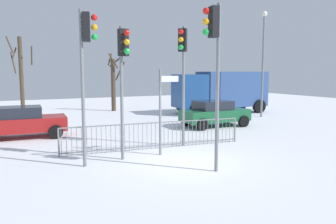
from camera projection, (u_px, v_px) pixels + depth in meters
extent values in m
plane|color=white|center=(185.00, 163.00, 11.23)|extent=(60.00, 60.00, 0.00)
cylinder|color=slate|center=(183.00, 87.00, 13.56)|extent=(0.11, 0.11, 4.87)
cube|color=black|center=(183.00, 40.00, 13.18)|extent=(0.38, 0.38, 0.90)
sphere|color=red|center=(181.00, 32.00, 12.91)|extent=(0.20, 0.20, 0.20)
sphere|color=orange|center=(181.00, 40.00, 12.94)|extent=(0.20, 0.20, 0.20)
sphere|color=green|center=(181.00, 47.00, 12.98)|extent=(0.20, 0.20, 0.20)
cylinder|color=slate|center=(217.00, 90.00, 10.00)|extent=(0.11, 0.11, 5.07)
cube|color=black|center=(214.00, 22.00, 9.71)|extent=(0.26, 0.34, 0.90)
sphere|color=red|center=(206.00, 11.00, 9.59)|extent=(0.20, 0.20, 0.20)
sphere|color=orange|center=(206.00, 22.00, 9.63)|extent=(0.20, 0.20, 0.20)
sphere|color=green|center=(206.00, 32.00, 9.66)|extent=(0.20, 0.20, 0.20)
cylinder|color=slate|center=(83.00, 90.00, 10.53)|extent=(0.11, 0.11, 5.00)
cube|color=black|center=(86.00, 27.00, 10.32)|extent=(0.30, 0.37, 0.90)
sphere|color=red|center=(94.00, 17.00, 10.33)|extent=(0.20, 0.20, 0.20)
sphere|color=orange|center=(94.00, 27.00, 10.36)|extent=(0.20, 0.20, 0.20)
sphere|color=green|center=(95.00, 37.00, 10.40)|extent=(0.20, 0.20, 0.20)
cylinder|color=slate|center=(122.00, 94.00, 11.45)|extent=(0.11, 0.11, 4.59)
cube|color=black|center=(123.00, 43.00, 11.11)|extent=(0.35, 0.27, 0.90)
sphere|color=red|center=(127.00, 33.00, 10.87)|extent=(0.20, 0.20, 0.20)
sphere|color=orange|center=(127.00, 42.00, 10.90)|extent=(0.20, 0.20, 0.20)
sphere|color=green|center=(127.00, 51.00, 10.94)|extent=(0.20, 0.20, 0.20)
cylinder|color=slate|center=(160.00, 113.00, 12.17)|extent=(0.09, 0.09, 3.16)
cube|color=white|center=(170.00, 79.00, 12.19)|extent=(0.70, 0.03, 0.22)
cube|color=slate|center=(156.00, 123.00, 13.24)|extent=(7.39, 0.71, 0.04)
cube|color=slate|center=(156.00, 146.00, 13.35)|extent=(7.39, 0.71, 0.04)
cylinder|color=slate|center=(61.00, 143.00, 12.00)|extent=(0.02, 0.02, 1.05)
cylinder|color=slate|center=(66.00, 142.00, 12.07)|extent=(0.02, 0.02, 1.05)
cylinder|color=slate|center=(72.00, 142.00, 12.13)|extent=(0.02, 0.02, 1.05)
cylinder|color=slate|center=(77.00, 141.00, 12.20)|extent=(0.02, 0.02, 1.05)
cylinder|color=slate|center=(82.00, 141.00, 12.26)|extent=(0.02, 0.02, 1.05)
cylinder|color=slate|center=(87.00, 141.00, 12.33)|extent=(0.02, 0.02, 1.05)
cylinder|color=slate|center=(92.00, 140.00, 12.39)|extent=(0.02, 0.02, 1.05)
cylinder|color=slate|center=(97.00, 140.00, 12.46)|extent=(0.02, 0.02, 1.05)
cylinder|color=slate|center=(101.00, 140.00, 12.52)|extent=(0.02, 0.02, 1.05)
cylinder|color=slate|center=(106.00, 139.00, 12.59)|extent=(0.02, 0.02, 1.05)
cylinder|color=slate|center=(111.00, 139.00, 12.65)|extent=(0.02, 0.02, 1.05)
cylinder|color=slate|center=(116.00, 139.00, 12.72)|extent=(0.02, 0.02, 1.05)
cylinder|color=slate|center=(120.00, 138.00, 12.78)|extent=(0.02, 0.02, 1.05)
cylinder|color=slate|center=(125.00, 138.00, 12.85)|extent=(0.02, 0.02, 1.05)
cylinder|color=slate|center=(129.00, 138.00, 12.91)|extent=(0.02, 0.02, 1.05)
cylinder|color=slate|center=(134.00, 137.00, 12.98)|extent=(0.02, 0.02, 1.05)
cylinder|color=slate|center=(138.00, 137.00, 13.04)|extent=(0.02, 0.02, 1.05)
cylinder|color=slate|center=(143.00, 137.00, 13.11)|extent=(0.02, 0.02, 1.05)
cylinder|color=slate|center=(147.00, 136.00, 13.17)|extent=(0.02, 0.02, 1.05)
cylinder|color=slate|center=(151.00, 136.00, 13.24)|extent=(0.02, 0.02, 1.05)
cylinder|color=slate|center=(156.00, 136.00, 13.30)|extent=(0.02, 0.02, 1.05)
cylinder|color=slate|center=(160.00, 135.00, 13.37)|extent=(0.02, 0.02, 1.05)
cylinder|color=slate|center=(164.00, 135.00, 13.43)|extent=(0.02, 0.02, 1.05)
cylinder|color=slate|center=(168.00, 135.00, 13.50)|extent=(0.02, 0.02, 1.05)
cylinder|color=slate|center=(172.00, 134.00, 13.56)|extent=(0.02, 0.02, 1.05)
cylinder|color=slate|center=(176.00, 134.00, 13.63)|extent=(0.02, 0.02, 1.05)
cylinder|color=slate|center=(180.00, 134.00, 13.69)|extent=(0.02, 0.02, 1.05)
cylinder|color=slate|center=(184.00, 134.00, 13.76)|extent=(0.02, 0.02, 1.05)
cylinder|color=slate|center=(188.00, 133.00, 13.82)|extent=(0.02, 0.02, 1.05)
cylinder|color=slate|center=(192.00, 133.00, 13.89)|extent=(0.02, 0.02, 1.05)
cylinder|color=slate|center=(196.00, 133.00, 13.95)|extent=(0.02, 0.02, 1.05)
cylinder|color=slate|center=(200.00, 132.00, 14.02)|extent=(0.02, 0.02, 1.05)
cylinder|color=slate|center=(204.00, 132.00, 14.08)|extent=(0.02, 0.02, 1.05)
cylinder|color=slate|center=(208.00, 132.00, 14.15)|extent=(0.02, 0.02, 1.05)
cylinder|color=slate|center=(211.00, 132.00, 14.22)|extent=(0.02, 0.02, 1.05)
cylinder|color=slate|center=(215.00, 131.00, 14.28)|extent=(0.02, 0.02, 1.05)
cylinder|color=slate|center=(219.00, 131.00, 14.35)|extent=(0.02, 0.02, 1.05)
cylinder|color=slate|center=(222.00, 131.00, 14.41)|extent=(0.02, 0.02, 1.05)
cylinder|color=slate|center=(226.00, 131.00, 14.48)|extent=(0.02, 0.02, 1.05)
cylinder|color=slate|center=(230.00, 130.00, 14.54)|extent=(0.02, 0.02, 1.05)
cylinder|color=slate|center=(233.00, 130.00, 14.61)|extent=(0.02, 0.02, 1.05)
cylinder|color=slate|center=(59.00, 143.00, 11.97)|extent=(0.06, 0.06, 1.05)
cylinder|color=slate|center=(235.00, 130.00, 14.64)|extent=(0.06, 0.06, 1.05)
cube|color=#195933|center=(215.00, 115.00, 18.75)|extent=(3.82, 1.75, 0.65)
cube|color=#1E232D|center=(213.00, 106.00, 18.62)|extent=(1.92, 1.53, 0.55)
cylinder|color=black|center=(226.00, 118.00, 20.13)|extent=(0.64, 0.23, 0.64)
cylinder|color=black|center=(243.00, 121.00, 18.61)|extent=(0.64, 0.23, 0.64)
cylinder|color=black|center=(187.00, 120.00, 18.97)|extent=(0.64, 0.23, 0.64)
cylinder|color=black|center=(202.00, 125.00, 17.45)|extent=(0.64, 0.23, 0.64)
cube|color=maroon|center=(24.00, 124.00, 15.50)|extent=(3.89, 1.92, 0.65)
cube|color=#1E232D|center=(19.00, 113.00, 15.38)|extent=(1.98, 1.61, 0.55)
cylinder|color=black|center=(53.00, 126.00, 16.84)|extent=(0.65, 0.26, 0.64)
cylinder|color=black|center=(56.00, 132.00, 15.29)|extent=(0.65, 0.26, 0.64)
cube|color=#33518C|center=(232.00, 89.00, 25.37)|extent=(5.18, 2.80, 2.60)
cube|color=navy|center=(190.00, 91.00, 24.08)|extent=(2.18, 2.46, 2.40)
cylinder|color=black|center=(197.00, 109.00, 23.11)|extent=(1.02, 0.38, 1.00)
cylinder|color=black|center=(183.00, 106.00, 25.33)|extent=(1.02, 0.38, 1.00)
cylinder|color=black|center=(259.00, 106.00, 25.05)|extent=(1.02, 0.38, 1.00)
cylinder|color=black|center=(241.00, 104.00, 27.26)|extent=(1.02, 0.38, 1.00)
cylinder|color=slate|center=(263.00, 67.00, 22.47)|extent=(0.14, 0.14, 6.81)
sphere|color=#F2EACC|center=(265.00, 14.00, 22.05)|extent=(0.36, 0.36, 0.36)
cylinder|color=#473828|center=(113.00, 85.00, 26.15)|extent=(0.34, 0.34, 4.09)
cylinder|color=#473828|center=(110.00, 59.00, 26.00)|extent=(0.54, 0.52, 0.94)
cylinder|color=#473828|center=(120.00, 71.00, 26.43)|extent=(0.44, 1.35, 1.51)
cylinder|color=#473828|center=(113.00, 61.00, 25.61)|extent=(0.77, 0.25, 1.19)
cylinder|color=#473828|center=(116.00, 61.00, 26.49)|extent=(0.99, 0.98, 0.95)
cylinder|color=#473828|center=(21.00, 77.00, 22.44)|extent=(0.27, 0.27, 5.42)
cylinder|color=#473828|center=(14.00, 53.00, 22.20)|extent=(0.37, 0.80, 0.78)
cylinder|color=#473828|center=(9.00, 44.00, 21.76)|extent=(0.42, 1.34, 1.17)
cylinder|color=#473828|center=(13.00, 62.00, 22.02)|extent=(0.32, 1.02, 1.44)
cylinder|color=#473828|center=(32.00, 56.00, 22.54)|extent=(0.17, 1.47, 1.24)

